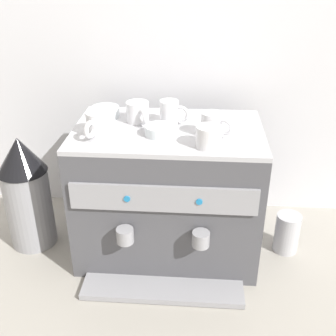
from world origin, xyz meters
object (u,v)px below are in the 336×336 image
at_px(ceramic_bowl_1, 105,112).
at_px(milk_pitcher, 287,233).
at_px(espresso_machine, 168,192).
at_px(ceramic_cup_2, 212,125).
at_px(coffee_grinder, 27,192).
at_px(ceramic_cup_0, 99,124).
at_px(ceramic_bowl_0, 159,131).
at_px(ceramic_cup_3, 209,136).
at_px(ceramic_cup_4, 170,112).
at_px(ceramic_cup_1, 138,112).

height_order(ceramic_bowl_1, milk_pitcher, ceramic_bowl_1).
xyz_separation_m(espresso_machine, milk_pitcher, (0.45, 0.01, -0.17)).
relative_size(ceramic_cup_2, coffee_grinder, 0.23).
distance_m(espresso_machine, ceramic_cup_0, 0.36).
relative_size(ceramic_bowl_0, milk_pitcher, 0.61).
xyz_separation_m(espresso_machine, ceramic_cup_2, (0.15, -0.04, 0.29)).
height_order(espresso_machine, ceramic_bowl_0, ceramic_bowl_0).
distance_m(ceramic_cup_0, ceramic_cup_2, 0.36).
xyz_separation_m(ceramic_cup_3, milk_pitcher, (0.31, 0.14, -0.45)).
distance_m(espresso_machine, coffee_grinder, 0.52).
distance_m(ceramic_bowl_1, milk_pitcher, 0.81).
bearing_deg(ceramic_cup_4, ceramic_bowl_1, 168.12).
distance_m(ceramic_cup_1, ceramic_cup_3, 0.30).
distance_m(ceramic_cup_4, milk_pitcher, 0.64).
bearing_deg(ceramic_bowl_0, espresso_machine, 64.16).
bearing_deg(ceramic_bowl_1, ceramic_cup_4, -11.88).
relative_size(ceramic_cup_4, ceramic_bowl_1, 1.05).
xyz_separation_m(ceramic_cup_0, ceramic_cup_4, (0.22, 0.12, 0.00)).
bearing_deg(coffee_grinder, milk_pitcher, 1.10).
distance_m(espresso_machine, ceramic_cup_1, 0.31).
xyz_separation_m(ceramic_cup_2, milk_pitcher, (0.30, 0.06, -0.45)).
relative_size(ceramic_cup_3, ceramic_bowl_0, 1.06).
xyz_separation_m(ceramic_cup_2, ceramic_bowl_1, (-0.38, 0.15, -0.02)).
bearing_deg(ceramic_cup_0, ceramic_cup_4, 28.03).
bearing_deg(ceramic_cup_1, espresso_machine, -27.93).
relative_size(ceramic_cup_0, ceramic_bowl_0, 1.28).
distance_m(ceramic_cup_2, ceramic_cup_3, 0.08).
height_order(ceramic_cup_3, coffee_grinder, ceramic_cup_3).
relative_size(espresso_machine, ceramic_bowl_0, 6.70).
distance_m(ceramic_cup_0, coffee_grinder, 0.43).
xyz_separation_m(ceramic_cup_0, ceramic_bowl_1, (-0.01, 0.17, -0.02)).
bearing_deg(ceramic_bowl_1, ceramic_cup_2, -21.32).
height_order(ceramic_cup_1, ceramic_bowl_1, ceramic_cup_1).
height_order(espresso_machine, ceramic_cup_0, ceramic_cup_0).
bearing_deg(coffee_grinder, ceramic_cup_4, 6.35).
relative_size(ceramic_cup_2, ceramic_cup_4, 0.98).
height_order(ceramic_cup_4, coffee_grinder, ceramic_cup_4).
height_order(ceramic_bowl_0, coffee_grinder, ceramic_bowl_0).
height_order(ceramic_cup_0, ceramic_bowl_0, ceramic_cup_0).
bearing_deg(ceramic_cup_1, ceramic_cup_4, -1.65).
bearing_deg(ceramic_cup_2, milk_pitcher, 10.80).
xyz_separation_m(ceramic_cup_2, ceramic_cup_4, (-0.14, 0.10, 0.00)).
bearing_deg(ceramic_cup_2, ceramic_bowl_0, -178.25).
bearing_deg(ceramic_cup_0, espresso_machine, 16.33).
relative_size(espresso_machine, ceramic_cup_4, 6.10).
bearing_deg(milk_pitcher, ceramic_bowl_1, 172.51).
xyz_separation_m(coffee_grinder, milk_pitcher, (0.97, 0.02, -0.15)).
relative_size(ceramic_cup_4, milk_pitcher, 0.67).
distance_m(ceramic_cup_4, ceramic_bowl_0, 0.11).
bearing_deg(ceramic_bowl_1, milk_pitcher, -7.49).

